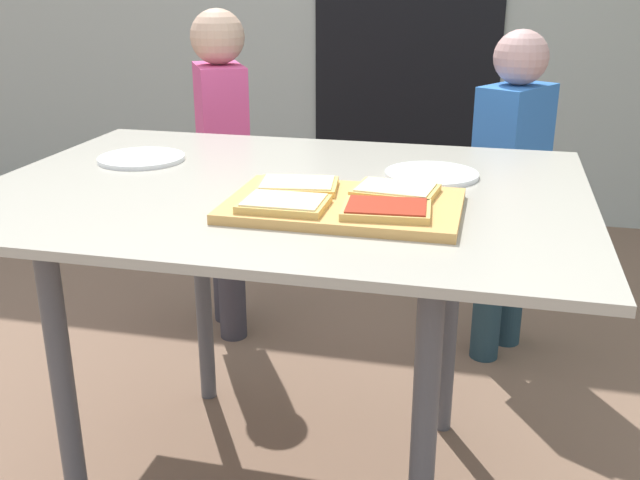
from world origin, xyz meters
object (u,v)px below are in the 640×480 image
object	(u,v)px
dining_table	(284,228)
pizza_slice_near_left	(284,203)
pizza_slice_far_left	(297,185)
cutting_board	(344,205)
child_right	(510,180)
child_left	(223,156)
pizza_slice_far_right	(396,190)
plate_white_left	(141,158)
plate_white_right	(431,174)
pizza_slice_near_right	(386,209)

from	to	relation	value
dining_table	pizza_slice_near_left	world-z (taller)	pizza_slice_near_left
pizza_slice_far_left	pizza_slice_near_left	bearing A→B (deg)	-86.36
cutting_board	pizza_slice_far_left	world-z (taller)	pizza_slice_far_left
child_right	child_left	bearing A→B (deg)	-176.55
cutting_board	pizza_slice_far_right	bearing A→B (deg)	35.97
dining_table	pizza_slice_far_left	size ratio (longest dim) A/B	7.37
dining_table	pizza_slice_near_left	size ratio (longest dim) A/B	8.05
pizza_slice_far_right	plate_white_left	xyz separation A→B (m)	(-0.62, 0.20, -0.02)
plate_white_left	pizza_slice_far_right	bearing A→B (deg)	-17.91
pizza_slice_far_left	pizza_slice_near_left	size ratio (longest dim) A/B	1.09
child_left	child_right	bearing A→B (deg)	3.45
dining_table	child_left	size ratio (longest dim) A/B	1.15
plate_white_right	child_left	world-z (taller)	child_left
dining_table	pizza_slice_near_right	size ratio (longest dim) A/B	7.66
plate_white_left	child_right	bearing A→B (deg)	39.41
plate_white_left	child_right	size ratio (longest dim) A/B	0.20
pizza_slice_far_right	plate_white_left	distance (m)	0.66
dining_table	cutting_board	xyz separation A→B (m)	(0.16, -0.14, 0.10)
dining_table	pizza_slice_far_left	xyz separation A→B (m)	(0.05, -0.08, 0.12)
pizza_slice_far_left	plate_white_left	xyz separation A→B (m)	(-0.44, 0.21, -0.02)
pizza_slice_far_left	plate_white_left	distance (m)	0.48
child_left	child_right	distance (m)	0.91
cutting_board	plate_white_left	bearing A→B (deg)	153.82
plate_white_left	pizza_slice_near_left	bearing A→B (deg)	-36.73
pizza_slice_near_right	plate_white_right	xyz separation A→B (m)	(0.05, 0.33, -0.02)
pizza_slice_near_right	plate_white_left	bearing A→B (deg)	152.77
dining_table	pizza_slice_near_right	world-z (taller)	pizza_slice_near_right
pizza_slice_far_right	child_left	world-z (taller)	child_left
plate_white_right	child_left	size ratio (longest dim) A/B	0.19
dining_table	plate_white_left	size ratio (longest dim) A/B	6.12
child_right	pizza_slice_far_right	bearing A→B (deg)	-104.25
pizza_slice_near_left	plate_white_right	size ratio (longest dim) A/B	0.76
dining_table	pizza_slice_near_right	xyz separation A→B (m)	(0.24, -0.19, 0.12)
pizza_slice_near_left	child_left	bearing A→B (deg)	116.74
plate_white_right	plate_white_left	distance (m)	0.67
cutting_board	pizza_slice_near_right	xyz separation A→B (m)	(0.09, -0.06, 0.02)
pizza_slice_far_right	plate_white_right	xyz separation A→B (m)	(0.05, 0.22, -0.02)
pizza_slice_near_right	pizza_slice_near_left	size ratio (longest dim) A/B	1.05
pizza_slice_far_right	child_right	size ratio (longest dim) A/B	0.16
pizza_slice_far_left	pizza_slice_near_right	world-z (taller)	same
plate_white_left	pizza_slice_far_left	bearing A→B (deg)	-25.89
pizza_slice_far_left	plate_white_right	distance (m)	0.33
pizza_slice_near_right	pizza_slice_near_left	distance (m)	0.18
cutting_board	plate_white_left	size ratio (longest dim) A/B	2.12
cutting_board	plate_white_right	world-z (taller)	cutting_board
pizza_slice_near_left	pizza_slice_far_right	xyz separation A→B (m)	(0.18, 0.13, 0.00)
child_left	pizza_slice_near_left	bearing A→B (deg)	-63.26
pizza_slice_near_right	child_right	world-z (taller)	child_right
pizza_slice_near_left	plate_white_right	xyz separation A→B (m)	(0.23, 0.34, -0.02)
dining_table	plate_white_right	bearing A→B (deg)	26.08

